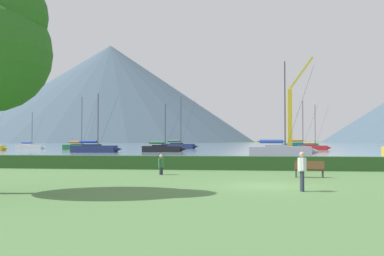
% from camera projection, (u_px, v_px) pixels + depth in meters
% --- Properties ---
extents(ground_plane, '(1000.00, 1000.00, 0.00)m').
position_uv_depth(ground_plane, '(266.00, 186.00, 20.70)').
color(ground_plane, '#517A42').
extents(harbor_water, '(320.00, 246.00, 0.00)m').
position_uv_depth(harbor_water, '(251.00, 146.00, 156.57)').
color(harbor_water, slate).
rests_on(harbor_water, ground_plane).
extents(hedge_line, '(80.00, 1.20, 0.97)m').
position_uv_depth(hedge_line, '(260.00, 163.00, 31.62)').
color(hedge_line, '#284C23').
rests_on(hedge_line, ground_plane).
extents(sailboat_slip_0, '(8.55, 2.68, 9.82)m').
position_uv_depth(sailboat_slip_0, '(95.00, 148.00, 74.22)').
color(sailboat_slip_0, navy).
rests_on(sailboat_slip_0, harbor_water).
extents(sailboat_slip_2, '(7.64, 2.36, 8.31)m').
position_uv_depth(sailboat_slip_2, '(163.00, 148.00, 76.81)').
color(sailboat_slip_2, black).
rests_on(sailboat_slip_2, harbor_water).
extents(sailboat_slip_5, '(9.22, 3.67, 11.07)m').
position_uv_depth(sailboat_slip_5, '(301.00, 146.00, 103.02)').
color(sailboat_slip_5, '#19707A').
rests_on(sailboat_slip_5, harbor_water).
extents(sailboat_slip_6, '(6.73, 2.60, 8.26)m').
position_uv_depth(sailboat_slip_6, '(30.00, 147.00, 100.18)').
color(sailboat_slip_6, white).
rests_on(sailboat_slip_6, harbor_water).
extents(sailboat_slip_7, '(6.70, 2.31, 9.39)m').
position_uv_depth(sailboat_slip_7, '(313.00, 147.00, 91.55)').
color(sailboat_slip_7, red).
rests_on(sailboat_slip_7, harbor_water).
extents(sailboat_slip_8, '(8.68, 3.44, 12.09)m').
position_uv_depth(sailboat_slip_8, '(179.00, 146.00, 102.74)').
color(sailboat_slip_8, navy).
rests_on(sailboat_slip_8, harbor_water).
extents(sailboat_slip_11, '(7.76, 2.90, 11.35)m').
position_uv_depth(sailboat_slip_11, '(80.00, 146.00, 95.99)').
color(sailboat_slip_11, '#236B38').
rests_on(sailboat_slip_11, harbor_water).
extents(sailboat_slip_12, '(9.12, 2.92, 12.32)m').
position_uv_depth(sailboat_slip_12, '(281.00, 150.00, 57.92)').
color(sailboat_slip_12, '#9E9EA3').
rests_on(sailboat_slip_12, harbor_water).
extents(park_bench_under_tree, '(1.67, 0.61, 0.95)m').
position_uv_depth(park_bench_under_tree, '(309.00, 168.00, 25.40)').
color(park_bench_under_tree, brown).
rests_on(park_bench_under_tree, ground_plane).
extents(person_seated_viewer, '(0.36, 0.55, 1.25)m').
position_uv_depth(person_seated_viewer, '(161.00, 164.00, 27.42)').
color(person_seated_viewer, '#2D3347').
rests_on(person_seated_viewer, ground_plane).
extents(person_standing_walker, '(0.36, 0.57, 1.65)m').
position_uv_depth(person_standing_walker, '(302.00, 168.00, 18.62)').
color(person_standing_walker, '#2D3347').
rests_on(person_standing_walker, ground_plane).
extents(dock_crane, '(5.26, 2.00, 17.07)m').
position_uv_depth(dock_crane, '(291.00, 124.00, 80.46)').
color(dock_crane, '#333338').
rests_on(dock_crane, ground_plane).
extents(distant_hill_west_ridge, '(239.29, 239.29, 80.82)m').
position_uv_depth(distant_hill_west_ridge, '(110.00, 94.00, 373.08)').
color(distant_hill_west_ridge, '#425666').
rests_on(distant_hill_west_ridge, ground_plane).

